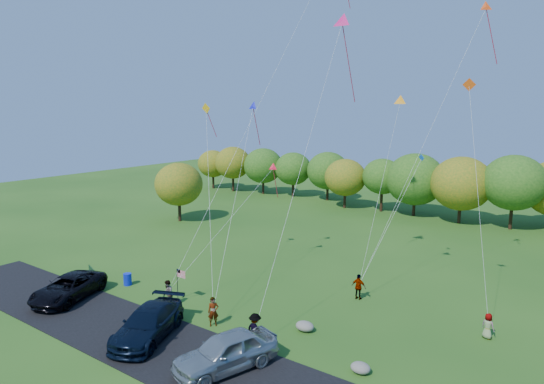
# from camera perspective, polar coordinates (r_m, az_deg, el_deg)

# --- Properties ---
(ground) EXTENTS (140.00, 140.00, 0.00)m
(ground) POSITION_cam_1_polar(r_m,az_deg,el_deg) (31.72, -7.11, -14.95)
(ground) COLOR #255217
(ground) RESTS_ON ground
(asphalt_lane) EXTENTS (44.00, 6.00, 0.06)m
(asphalt_lane) POSITION_cam_1_polar(r_m,az_deg,el_deg) (29.24, -12.73, -17.34)
(asphalt_lane) COLOR black
(asphalt_lane) RESTS_ON ground
(treeline) EXTENTS (76.29, 28.13, 8.65)m
(treeline) POSITION_cam_1_polar(r_m,az_deg,el_deg) (61.38, 15.60, 1.51)
(treeline) COLOR #352013
(treeline) RESTS_ON ground
(minivan_dark) EXTENTS (4.69, 6.54, 1.65)m
(minivan_dark) POSITION_cam_1_polar(r_m,az_deg,el_deg) (37.29, -22.85, -10.33)
(minivan_dark) COLOR black
(minivan_dark) RESTS_ON asphalt_lane
(minivan_navy) EXTENTS (4.66, 6.57, 1.77)m
(minivan_navy) POSITION_cam_1_polar(r_m,az_deg,el_deg) (29.96, -14.38, -14.77)
(minivan_navy) COLOR black
(minivan_navy) RESTS_ON asphalt_lane
(minivan_silver) EXTENTS (3.81, 6.03, 1.91)m
(minivan_silver) POSITION_cam_1_polar(r_m,az_deg,el_deg) (26.11, -5.46, -18.19)
(minivan_silver) COLOR #A2AAAD
(minivan_silver) RESTS_ON asphalt_lane
(flyer_a) EXTENTS (0.77, 0.79, 1.83)m
(flyer_a) POSITION_cam_1_polar(r_m,az_deg,el_deg) (30.89, -6.93, -13.79)
(flyer_a) COLOR #4C4C59
(flyer_a) RESTS_ON ground
(flyer_b) EXTENTS (1.11, 1.10, 1.81)m
(flyer_b) POSITION_cam_1_polar(r_m,az_deg,el_deg) (34.17, -12.18, -11.59)
(flyer_b) COLOR #4C4C59
(flyer_b) RESTS_ON ground
(flyer_c) EXTENTS (1.37, 0.96, 1.93)m
(flyer_c) POSITION_cam_1_polar(r_m,az_deg,el_deg) (28.33, -2.01, -15.91)
(flyer_c) COLOR #4C4C59
(flyer_c) RESTS_ON ground
(flyer_d) EXTENTS (1.08, 0.48, 1.82)m
(flyer_d) POSITION_cam_1_polar(r_m,az_deg,el_deg) (35.08, 10.17, -10.93)
(flyer_d) COLOR #4C4C59
(flyer_d) RESTS_ON ground
(flyer_e) EXTENTS (0.86, 0.69, 1.53)m
(flyer_e) POSITION_cam_1_polar(r_m,az_deg,el_deg) (31.81, 24.06, -14.20)
(flyer_e) COLOR #4C4C59
(flyer_e) RESTS_ON ground
(park_bench) EXTENTS (1.67, 0.86, 0.96)m
(park_bench) POSITION_cam_1_polar(r_m,az_deg,el_deg) (41.01, -20.35, -8.89)
(park_bench) COLOR #123218
(park_bench) RESTS_ON ground
(trash_barrel) EXTENTS (0.60, 0.60, 0.91)m
(trash_barrel) POSITION_cam_1_polar(r_m,az_deg,el_deg) (38.87, -16.63, -9.81)
(trash_barrel) COLOR #0E22D2
(trash_barrel) RESTS_ON ground
(flag_assembly) EXTENTS (0.84, 0.54, 2.26)m
(flag_assembly) POSITION_cam_1_polar(r_m,az_deg,el_deg) (34.73, -10.82, -9.83)
(flag_assembly) COLOR black
(flag_assembly) RESTS_ON ground
(boulder_near) EXTENTS (1.18, 0.92, 0.59)m
(boulder_near) POSITION_cam_1_polar(r_m,az_deg,el_deg) (30.35, 3.88, -15.48)
(boulder_near) COLOR gray
(boulder_near) RESTS_ON ground
(boulder_far) EXTENTS (1.04, 0.87, 0.54)m
(boulder_far) POSITION_cam_1_polar(r_m,az_deg,el_deg) (26.52, 10.37, -19.68)
(boulder_far) COLOR slate
(boulder_far) RESTS_ON ground
(kites_aloft) EXTENTS (19.95, 9.83, 18.40)m
(kites_aloft) POSITION_cam_1_polar(r_m,az_deg,el_deg) (37.13, 8.46, 16.21)
(kites_aloft) COLOR #E3196E
(kites_aloft) RESTS_ON ground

